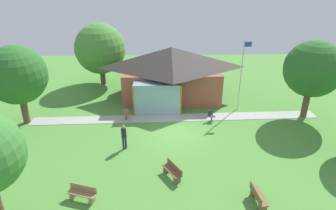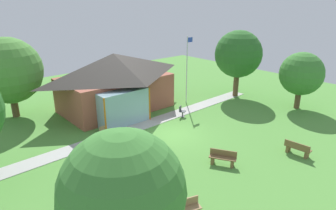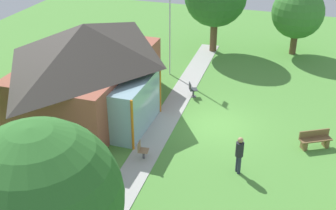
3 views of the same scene
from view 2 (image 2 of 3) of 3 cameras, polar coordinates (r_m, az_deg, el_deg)
ground_plane at (r=20.67m, az=0.95°, el=-5.58°), size 44.00×44.00×0.00m
pavilion at (r=24.87m, az=-10.07°, el=4.52°), size 9.48×7.00×4.70m
footpath at (r=22.49m, az=-3.47°, el=-3.43°), size 22.79×1.96×0.03m
flagpole at (r=26.07m, az=3.67°, el=7.24°), size 0.64×0.08×5.90m
bench_front_right at (r=19.46m, az=23.49°, el=-7.69°), size 0.55×1.53×0.84m
bench_front_left at (r=13.31m, az=2.99°, el=-19.43°), size 1.56×0.88×0.84m
bench_front_center at (r=17.19m, az=10.41°, el=-9.95°), size 1.13×1.52×0.84m
patio_chair_lawn_spare at (r=23.57m, az=2.65°, el=-1.26°), size 0.59×0.59×0.86m
patio_chair_west at (r=20.29m, az=-12.20°, el=-5.27°), size 0.50×0.50×0.86m
visitor_strolling_lawn at (r=16.93m, az=-4.22°, el=-7.77°), size 0.34×0.34×1.74m
tree_lawn_corner at (r=8.82m, az=-8.66°, el=-16.17°), size 3.64×3.64×5.50m
tree_east_hedge at (r=28.52m, az=13.28°, el=9.42°), size 4.32×4.32×6.20m
tree_behind_pavilion_left at (r=25.62m, az=-28.20°, el=5.80°), size 5.01×5.01×6.22m
tree_far_east at (r=27.05m, az=24.14°, el=5.44°), size 3.56×3.56×4.77m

